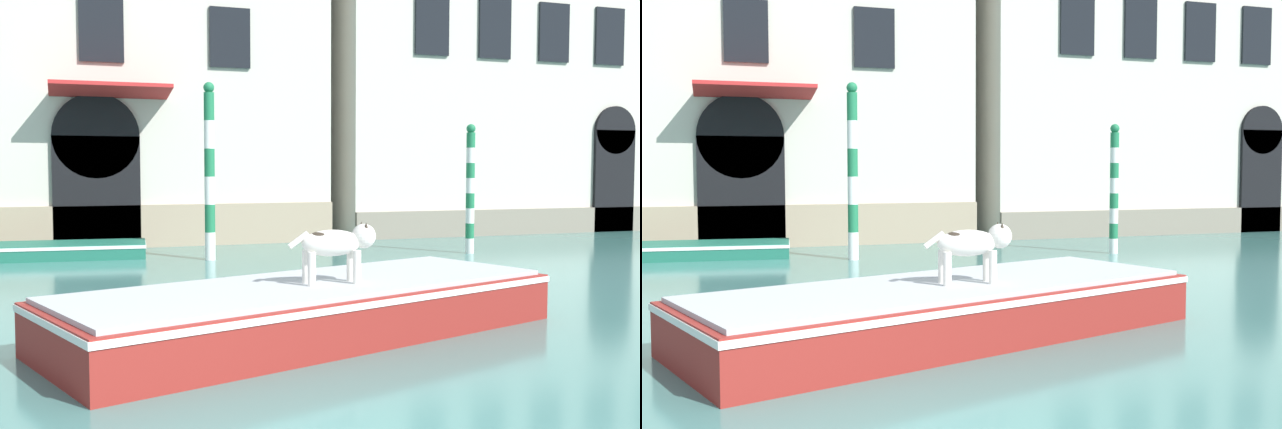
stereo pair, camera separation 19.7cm
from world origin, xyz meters
TOP-DOWN VIEW (x-y plane):
  - palazzo_right at (13.91, 19.20)m, footprint 14.04×6.13m
  - boat_foreground at (1.50, 4.31)m, footprint 7.28×4.45m
  - dog_on_deck at (1.80, 4.14)m, footprint 1.19×0.37m
  - boat_moored_near_palazzo at (-2.00, 14.41)m, footprint 4.98×2.11m
  - mooring_pole_0 at (1.77, 12.78)m, footprint 0.26×0.26m
  - mooring_pole_1 at (8.36, 11.97)m, footprint 0.23×0.23m

SIDE VIEW (x-z plane):
  - boat_moored_near_palazzo at x=-2.00m, z-range 0.01..0.38m
  - boat_foreground at x=1.50m, z-range 0.02..0.73m
  - dog_on_deck at x=1.80m, z-range 0.83..1.62m
  - mooring_pole_1 at x=8.36m, z-range 0.02..3.34m
  - mooring_pole_0 at x=1.77m, z-range 0.02..4.25m
  - palazzo_right at x=13.91m, z-range -0.01..14.24m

